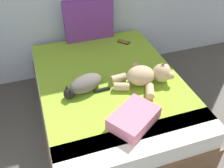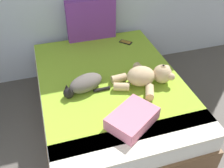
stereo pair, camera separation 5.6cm
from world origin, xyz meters
TOP-DOWN VIEW (x-y plane):
  - ground_plane at (2.17, 1.83)m, footprint 10.85×10.85m
  - bed at (1.68, 2.64)m, footprint 1.44×1.92m
  - patterned_cushion at (1.70, 3.53)m, footprint 0.59×0.11m
  - cat at (1.40, 2.56)m, footprint 0.44×0.30m
  - teddy_bear at (2.00, 2.48)m, footprint 0.61×0.54m
  - cell_phone at (2.07, 3.30)m, footprint 0.15×0.16m
  - throw_pillow at (1.68, 2.03)m, footprint 0.49×0.45m

SIDE VIEW (x-z plane):
  - ground_plane at x=2.17m, z-range 0.00..0.00m
  - bed at x=1.68m, z-range 0.00..0.53m
  - cell_phone at x=2.07m, z-range 0.54..0.55m
  - throw_pillow at x=1.68m, z-range 0.54..0.65m
  - cat at x=1.40m, z-range 0.53..0.68m
  - teddy_bear at x=2.00m, z-range 0.52..0.72m
  - patterned_cushion at x=1.70m, z-range 0.54..1.03m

